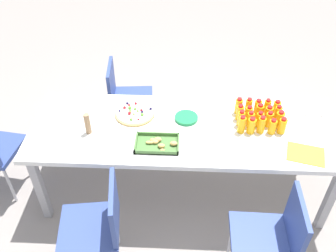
% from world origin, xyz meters
% --- Properties ---
extents(ground_plane, '(12.00, 12.00, 0.00)m').
position_xyz_m(ground_plane, '(0.00, 0.00, 0.00)').
color(ground_plane, gray).
extents(party_table, '(2.41, 0.84, 0.73)m').
position_xyz_m(party_table, '(0.00, 0.00, 0.67)').
color(party_table, silver).
rests_on(party_table, ground_plane).
extents(chair_near_right, '(0.43, 0.43, 0.83)m').
position_xyz_m(chair_near_right, '(0.59, -0.73, 0.50)').
color(chair_near_right, '#33478C').
rests_on(chair_near_right, ground_plane).
extents(chair_far_right, '(0.45, 0.45, 0.83)m').
position_xyz_m(chair_far_right, '(0.56, 0.74, 0.50)').
color(chair_far_right, '#33478C').
rests_on(chair_far_right, ground_plane).
extents(chair_far_left, '(0.41, 0.41, 0.83)m').
position_xyz_m(chair_far_left, '(-0.59, 0.79, 0.50)').
color(chair_far_left, '#33478C').
rests_on(chair_far_left, ground_plane).
extents(juice_bottle_0, '(0.06, 0.06, 0.13)m').
position_xyz_m(juice_bottle_0, '(-0.73, -0.21, 0.79)').
color(juice_bottle_0, '#FAAB14').
rests_on(juice_bottle_0, party_table).
extents(juice_bottle_1, '(0.05, 0.05, 0.14)m').
position_xyz_m(juice_bottle_1, '(-0.66, -0.21, 0.79)').
color(juice_bottle_1, '#FAAE14').
rests_on(juice_bottle_1, party_table).
extents(juice_bottle_2, '(0.06, 0.06, 0.14)m').
position_xyz_m(juice_bottle_2, '(-0.58, -0.20, 0.79)').
color(juice_bottle_2, '#FAAC14').
rests_on(juice_bottle_2, party_table).
extents(juice_bottle_3, '(0.05, 0.05, 0.15)m').
position_xyz_m(juice_bottle_3, '(-0.51, -0.21, 0.80)').
color(juice_bottle_3, '#F9AB14').
rests_on(juice_bottle_3, party_table).
extents(juice_bottle_4, '(0.06, 0.06, 0.15)m').
position_xyz_m(juice_bottle_4, '(-0.43, -0.21, 0.80)').
color(juice_bottle_4, '#F9AC14').
rests_on(juice_bottle_4, party_table).
extents(juice_bottle_5, '(0.05, 0.05, 0.15)m').
position_xyz_m(juice_bottle_5, '(-0.73, -0.12, 0.80)').
color(juice_bottle_5, '#FAAB14').
rests_on(juice_bottle_5, party_table).
extents(juice_bottle_6, '(0.06, 0.06, 0.13)m').
position_xyz_m(juice_bottle_6, '(-0.66, -0.13, 0.79)').
color(juice_bottle_6, '#F9AB14').
rests_on(juice_bottle_6, party_table).
extents(juice_bottle_7, '(0.06, 0.06, 0.15)m').
position_xyz_m(juice_bottle_7, '(-0.58, -0.13, 0.80)').
color(juice_bottle_7, '#F9AB14').
rests_on(juice_bottle_7, party_table).
extents(juice_bottle_8, '(0.06, 0.06, 0.13)m').
position_xyz_m(juice_bottle_8, '(-0.50, -0.12, 0.79)').
color(juice_bottle_8, '#F9AE14').
rests_on(juice_bottle_8, party_table).
extents(juice_bottle_9, '(0.06, 0.06, 0.14)m').
position_xyz_m(juice_bottle_9, '(-0.43, -0.13, 0.79)').
color(juice_bottle_9, '#FAAB14').
rests_on(juice_bottle_9, party_table).
extents(juice_bottle_10, '(0.06, 0.06, 0.15)m').
position_xyz_m(juice_bottle_10, '(-0.73, -0.05, 0.80)').
color(juice_bottle_10, '#F9AF14').
rests_on(juice_bottle_10, party_table).
extents(juice_bottle_11, '(0.05, 0.05, 0.13)m').
position_xyz_m(juice_bottle_11, '(-0.65, -0.06, 0.79)').
color(juice_bottle_11, '#FAAC14').
rests_on(juice_bottle_11, party_table).
extents(juice_bottle_12, '(0.05, 0.05, 0.13)m').
position_xyz_m(juice_bottle_12, '(-0.57, -0.05, 0.79)').
color(juice_bottle_12, '#FAAE14').
rests_on(juice_bottle_12, party_table).
extents(juice_bottle_13, '(0.05, 0.05, 0.14)m').
position_xyz_m(juice_bottle_13, '(-0.50, -0.05, 0.79)').
color(juice_bottle_13, '#FAAE14').
rests_on(juice_bottle_13, party_table).
extents(juice_bottle_14, '(0.05, 0.05, 0.14)m').
position_xyz_m(juice_bottle_14, '(-0.43, -0.05, 0.79)').
color(juice_bottle_14, '#FAAC14').
rests_on(juice_bottle_14, party_table).
extents(juice_bottle_15, '(0.06, 0.06, 0.14)m').
position_xyz_m(juice_bottle_15, '(-0.73, 0.02, 0.79)').
color(juice_bottle_15, '#FAAC14').
rests_on(juice_bottle_15, party_table).
extents(juice_bottle_16, '(0.06, 0.06, 0.13)m').
position_xyz_m(juice_bottle_16, '(-0.66, 0.03, 0.79)').
color(juice_bottle_16, '#F9AB14').
rests_on(juice_bottle_16, party_table).
extents(juice_bottle_17, '(0.06, 0.06, 0.15)m').
position_xyz_m(juice_bottle_17, '(-0.58, 0.02, 0.80)').
color(juice_bottle_17, '#FAAD14').
rests_on(juice_bottle_17, party_table).
extents(juice_bottle_18, '(0.06, 0.06, 0.14)m').
position_xyz_m(juice_bottle_18, '(-0.50, 0.03, 0.79)').
color(juice_bottle_18, '#FAAF14').
rests_on(juice_bottle_18, party_table).
extents(juice_bottle_19, '(0.06, 0.06, 0.15)m').
position_xyz_m(juice_bottle_19, '(-0.43, 0.03, 0.80)').
color(juice_bottle_19, '#FAAE14').
rests_on(juice_bottle_19, party_table).
extents(fruit_pizza, '(0.32, 0.32, 0.05)m').
position_xyz_m(fruit_pizza, '(0.41, -0.15, 0.74)').
color(fruit_pizza, tan).
rests_on(fruit_pizza, party_table).
extents(snack_tray, '(0.32, 0.21, 0.04)m').
position_xyz_m(snack_tray, '(0.20, 0.20, 0.74)').
color(snack_tray, '#477238').
rests_on(snack_tray, party_table).
extents(plate_stack, '(0.18, 0.18, 0.02)m').
position_xyz_m(plate_stack, '(-0.01, -0.11, 0.74)').
color(plate_stack, '#1E8C4C').
rests_on(plate_stack, party_table).
extents(napkin_stack, '(0.15, 0.15, 0.02)m').
position_xyz_m(napkin_stack, '(-1.03, -0.26, 0.74)').
color(napkin_stack, white).
rests_on(napkin_stack, party_table).
extents(cardboard_tube, '(0.04, 0.04, 0.17)m').
position_xyz_m(cardboard_tube, '(0.73, 0.09, 0.81)').
color(cardboard_tube, '#9E7A56').
rests_on(cardboard_tube, party_table).
extents(paper_folder, '(0.30, 0.26, 0.01)m').
position_xyz_m(paper_folder, '(-0.87, 0.25, 0.73)').
color(paper_folder, yellow).
rests_on(paper_folder, party_table).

